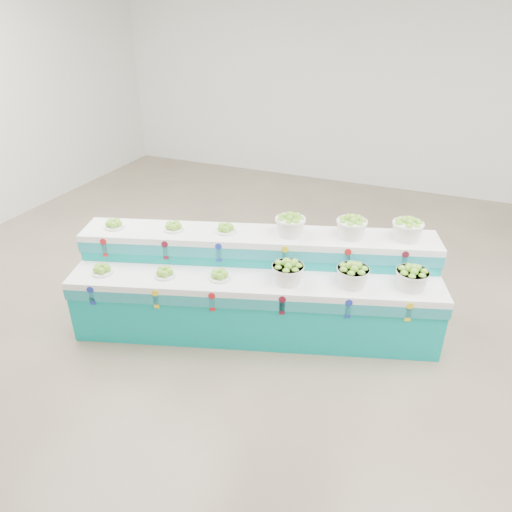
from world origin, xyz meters
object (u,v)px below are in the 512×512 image
at_px(display_stand, 256,285).
at_px(basket_lower_left, 288,272).
at_px(basket_upper_right, 407,229).
at_px(plate_upper_mid, 173,226).

relative_size(display_stand, basket_lower_left, 12.02).
height_order(display_stand, basket_lower_left, display_stand).
height_order(basket_lower_left, basket_upper_right, basket_upper_right).
xyz_separation_m(display_stand, basket_lower_left, (0.40, -0.13, 0.33)).
distance_m(display_stand, plate_upper_mid, 1.10).
height_order(display_stand, plate_upper_mid, plate_upper_mid).
distance_m(plate_upper_mid, basket_upper_right, 2.47).
height_order(plate_upper_mid, basket_upper_right, basket_upper_right).
xyz_separation_m(display_stand, plate_upper_mid, (-0.95, -0.05, 0.56)).
xyz_separation_m(plate_upper_mid, basket_upper_right, (2.36, 0.74, 0.07)).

